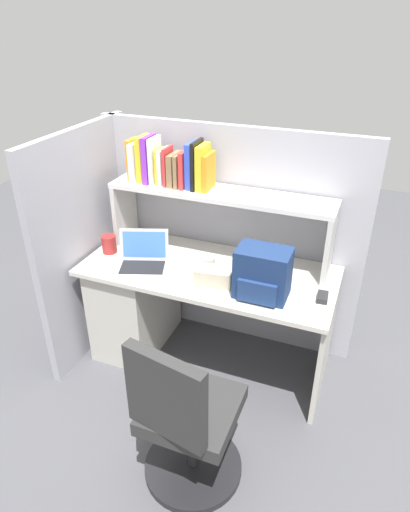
{
  "coord_description": "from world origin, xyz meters",
  "views": [
    {
      "loc": [
        0.89,
        -2.29,
        2.19
      ],
      "look_at": [
        0.0,
        -0.05,
        0.85
      ],
      "focal_mm": 31.71,
      "sensor_mm": 36.0,
      "label": 1
    }
  ],
  "objects": [
    {
      "name": "ground_plane",
      "position": [
        0.0,
        0.0,
        0.0
      ],
      "size": [
        8.0,
        8.0,
        0.0
      ],
      "primitive_type": "plane",
      "color": "#4C4C51"
    },
    {
      "name": "desk",
      "position": [
        -0.39,
        0.0,
        0.4
      ],
      "size": [
        1.6,
        0.7,
        0.73
      ],
      "color": "beige",
      "rests_on": "ground_plane"
    },
    {
      "name": "cubicle_partition_rear",
      "position": [
        0.0,
        0.38,
        0.78
      ],
      "size": [
        1.84,
        0.05,
        1.55
      ],
      "primitive_type": "cube",
      "color": "#9E9EA8",
      "rests_on": "ground_plane"
    },
    {
      "name": "cubicle_partition_left",
      "position": [
        -0.85,
        -0.05,
        0.78
      ],
      "size": [
        0.05,
        1.06,
        1.55
      ],
      "primitive_type": "cube",
      "color": "#9E9EA8",
      "rests_on": "ground_plane"
    },
    {
      "name": "overhead_hutch",
      "position": [
        0.0,
        0.2,
        1.08
      ],
      "size": [
        1.44,
        0.28,
        0.45
      ],
      "color": "beige",
      "rests_on": "desk"
    },
    {
      "name": "reference_books_on_shelf",
      "position": [
        -0.34,
        0.2,
        1.31
      ],
      "size": [
        0.56,
        0.18,
        0.3
      ],
      "color": "orange",
      "rests_on": "overhead_hutch"
    },
    {
      "name": "laptop",
      "position": [
        -0.4,
        -0.12,
        0.78
      ],
      "size": [
        0.38,
        0.34,
        0.22
      ],
      "color": "#B7BABF",
      "rests_on": "desk"
    },
    {
      "name": "backpack",
      "position": [
        0.39,
        -0.16,
        0.87
      ],
      "size": [
        0.3,
        0.23,
        0.29
      ],
      "color": "navy",
      "rests_on": "desk"
    },
    {
      "name": "computer_mouse",
      "position": [
        0.72,
        -0.08,
        0.75
      ],
      "size": [
        0.07,
        0.11,
        0.03
      ],
      "primitive_type": "cube",
      "rotation": [
        0.0,
        0.0,
        0.08
      ],
      "color": "#262628",
      "rests_on": "desk"
    },
    {
      "name": "paper_cup",
      "position": [
        0.02,
        -0.03,
        0.78
      ],
      "size": [
        0.08,
        0.08,
        0.1
      ],
      "primitive_type": "cylinder",
      "color": "white",
      "rests_on": "desk"
    },
    {
      "name": "tissue_box",
      "position": [
        0.09,
        -0.14,
        0.78
      ],
      "size": [
        0.23,
        0.15,
        0.1
      ],
      "primitive_type": "cube",
      "rotation": [
        0.0,
        0.0,
        0.14
      ],
      "color": "#BFB299",
      "rests_on": "desk"
    },
    {
      "name": "snack_canister",
      "position": [
        -0.7,
        -0.03,
        0.79
      ],
      "size": [
        0.1,
        0.1,
        0.12
      ],
      "primitive_type": "cylinder",
      "color": "maroon",
      "rests_on": "desk"
    },
    {
      "name": "office_chair",
      "position": [
        0.24,
        -0.9,
        0.39
      ],
      "size": [
        0.52,
        0.52,
        0.93
      ],
      "rotation": [
        0.0,
        0.0,
        2.95
      ],
      "color": "black",
      "rests_on": "ground_plane"
    }
  ]
}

